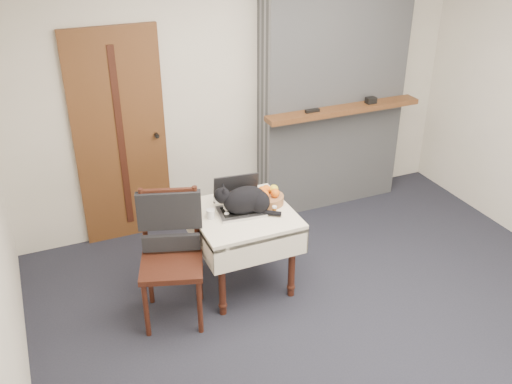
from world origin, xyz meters
TOP-DOWN VIEW (x-y plane):
  - ground at (0.00, 0.00)m, footprint 4.50×4.50m
  - room_shell at (0.00, 0.46)m, footprint 4.52×4.01m
  - door at (-1.20, 1.97)m, footprint 0.82×0.10m
  - chimney at (0.90, 1.85)m, footprint 1.62×0.48m
  - side_table at (-0.49, 0.80)m, footprint 0.78×0.78m
  - laptop at (-0.50, 0.86)m, footprint 0.40×0.35m
  - cat at (-0.47, 0.78)m, footprint 0.50×0.34m
  - cream_jar at (-0.76, 0.81)m, footprint 0.07×0.07m
  - pill_bottle at (-0.27, 0.67)m, footprint 0.04×0.04m
  - fruit_basket at (-0.24, 0.86)m, footprint 0.25×0.25m
  - desk_clutter at (-0.32, 0.83)m, footprint 0.15×0.05m
  - chair at (-1.11, 0.71)m, footprint 0.59×0.58m

SIDE VIEW (x-z plane):
  - ground at x=0.00m, z-range 0.00..0.00m
  - side_table at x=-0.49m, z-range 0.24..0.94m
  - chair at x=-1.11m, z-range 0.14..1.19m
  - desk_clutter at x=-0.32m, z-range 0.70..0.71m
  - pill_bottle at x=-0.27m, z-range 0.70..0.77m
  - cream_jar at x=-0.76m, z-range 0.70..0.78m
  - fruit_basket at x=-0.24m, z-range 0.69..0.83m
  - laptop at x=-0.50m, z-range 0.63..0.90m
  - cat at x=-0.47m, z-range 0.68..0.94m
  - door at x=-1.20m, z-range 0.00..2.00m
  - chimney at x=0.90m, z-range 0.00..2.60m
  - room_shell at x=0.00m, z-range 0.46..3.07m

